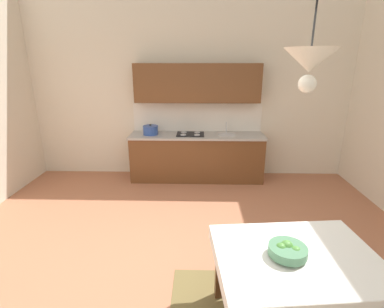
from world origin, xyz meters
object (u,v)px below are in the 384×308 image
Objects in this scene: pendant_lamp at (310,62)px; dining_table at (295,268)px; kitchen_cabinetry at (197,136)px; fruit_bowl at (287,250)px.

dining_table is at bearing 44.48° from pendant_lamp.
kitchen_cabinetry is at bearing 103.86° from dining_table.
dining_table is 1.61m from pendant_lamp.
kitchen_cabinetry is 8.52× the size of fruit_bowl.
kitchen_cabinetry is 1.85× the size of dining_table.
pendant_lamp is (-0.04, -0.10, 1.41)m from fruit_bowl.
dining_table is 4.60× the size of fruit_bowl.
dining_table is at bearing 15.01° from fruit_bowl.
pendant_lamp is (-0.13, -0.13, 1.60)m from dining_table.
dining_table is 1.71× the size of pendant_lamp.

